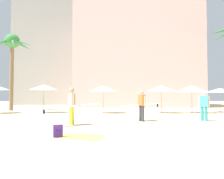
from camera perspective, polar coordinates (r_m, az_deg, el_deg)
ground at (r=5.11m, az=-5.62°, el=-17.24°), size 120.00×120.00×0.00m
hotel_pink at (r=32.71m, az=5.98°, el=8.88°), size 16.64×11.84×14.99m
hotel_tower_gray at (r=42.59m, az=-12.75°, el=13.28°), size 15.17×10.68×25.03m
palm_tree_left at (r=23.73m, az=-25.14°, el=9.88°), size 4.27×3.92×7.63m
cafe_umbrella_1 at (r=18.35m, az=13.01°, el=0.28°), size 2.47×2.47×2.30m
cafe_umbrella_2 at (r=20.71m, az=26.86°, el=-0.20°), size 2.48×2.48×2.10m
cafe_umbrella_3 at (r=17.81m, az=-2.38°, el=0.25°), size 2.26×2.26×2.28m
cafe_umbrella_4 at (r=19.19m, az=-17.77°, el=0.59°), size 2.36×2.36×2.40m
cafe_umbrella_5 at (r=19.26m, az=20.53°, el=0.17°), size 2.64×2.64×2.29m
beach_towel at (r=7.44m, az=-8.42°, el=-12.33°), size 1.82×1.50×0.01m
backpack at (r=7.42m, az=-14.25°, el=-10.78°), size 0.35×0.32×0.42m
person_near_right at (r=11.96m, az=7.88°, el=-3.97°), size 2.80×1.62×1.72m
person_near_left at (r=10.34m, az=-10.83°, el=-4.15°), size 2.79×2.03×1.79m
person_far_left at (r=13.05m, az=23.38°, el=-3.69°), size 0.59×0.37×1.68m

